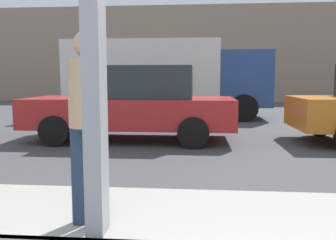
% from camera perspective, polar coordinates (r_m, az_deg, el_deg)
% --- Properties ---
extents(ground_plane, '(60.00, 60.00, 0.00)m').
position_cam_1_polar(ground_plane, '(8.99, 3.09, -2.31)').
color(ground_plane, '#424244').
extents(building_facade_far, '(28.00, 1.20, 5.87)m').
position_cam_1_polar(building_facade_far, '(22.55, 4.31, 10.51)').
color(building_facade_far, gray).
rests_on(building_facade_far, ground).
extents(parked_car_red, '(4.66, 2.06, 1.68)m').
position_cam_1_polar(parked_car_red, '(8.11, -5.57, 2.76)').
color(parked_car_red, red).
rests_on(parked_car_red, ground).
extents(box_truck, '(7.12, 2.44, 2.73)m').
position_cam_1_polar(box_truck, '(12.81, -0.48, 7.20)').
color(box_truck, silver).
rests_on(box_truck, ground).
extents(pedestrian, '(0.32, 0.32, 1.63)m').
position_cam_1_polar(pedestrian, '(3.02, -12.74, 0.67)').
color(pedestrian, '#22334D').
rests_on(pedestrian, sidewalk_strip).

